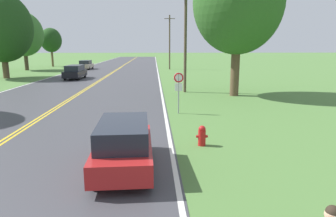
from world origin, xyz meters
name	(u,v)px	position (x,y,z in m)	size (l,w,h in m)	color
fire_hydrant	(202,135)	(8.18, 12.09, 0.41)	(0.46, 0.30, 0.82)	red
traffic_sign	(179,83)	(7.72, 17.96, 1.82)	(0.60, 0.10, 2.42)	gray
utility_pole_midground	(185,40)	(8.98, 26.45, 4.39)	(1.80, 0.24, 8.46)	brown
utility_pole_far	(170,42)	(9.06, 53.12, 4.71)	(1.80, 0.24, 9.11)	brown
tree_left_verge	(51,40)	(-13.79, 61.89, 5.12)	(4.06, 4.06, 7.48)	brown
tree_mid_treeline	(1,27)	(-12.16, 39.19, 6.16)	(7.32, 7.32, 10.39)	brown
tree_right_cluster	(238,2)	(12.75, 24.37, 7.19)	(6.89, 6.89, 11.18)	brown
tree_far_back	(24,34)	(-14.93, 52.22, 5.86)	(6.17, 6.17, 9.43)	#473828
car_red_van_nearest	(124,144)	(5.31, 9.93, 0.82)	(1.90, 4.15, 1.55)	black
car_black_van_approaching	(75,72)	(-3.33, 37.96, 0.88)	(1.92, 4.74, 1.67)	black
car_champagne_sedan_mid_near	(86,65)	(-5.54, 54.01, 0.79)	(1.90, 4.61, 1.56)	black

